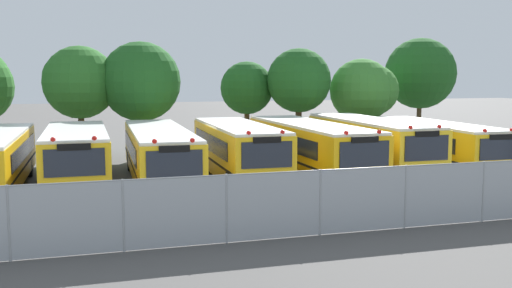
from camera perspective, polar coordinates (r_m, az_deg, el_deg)
The scene contains 14 objects.
ground_plane at distance 26.69m, azimuth -1.96°, elevation -3.48°, with size 160.00×160.00×0.00m, color #514F4C.
school_bus_1 at distance 25.67m, azimuth -17.18°, elevation -1.07°, with size 2.60×9.36×2.62m.
school_bus_2 at distance 25.97m, azimuth -9.48°, elevation -0.86°, with size 2.76×11.32×2.54m.
school_bus_3 at distance 26.24m, azimuth -1.77°, elevation -0.54°, with size 2.66×9.41×2.68m.
school_bus_4 at distance 27.37m, azimuth 5.27°, elevation -0.29°, with size 2.74×11.01×2.66m.
school_bus_5 at distance 28.92m, azimuth 11.05°, elevation 0.07°, with size 2.62×10.33×2.74m.
school_bus_6 at distance 30.49m, azimuth 17.14°, elevation 0.02°, with size 2.68×9.97×2.52m.
tree_2 at distance 33.89m, azimuth -17.11°, elevation 5.87°, with size 4.04×4.04×6.38m.
tree_3 at distance 33.48m, azimuth -11.23°, elevation 5.89°, with size 4.48×4.48×6.64m.
tree_4 at distance 36.75m, azimuth -0.72°, elevation 5.58°, with size 3.32×3.32×5.62m.
tree_5 at distance 35.89m, azimuth 4.25°, elevation 6.24°, with size 3.93×3.93×6.40m.
tree_6 at distance 37.84m, azimuth 10.66°, elevation 5.17°, with size 4.40×4.04×5.80m.
tree_7 at distance 42.44m, azimuth 15.83°, elevation 6.65°, with size 4.90×4.90×7.33m.
chainlink_fence at distance 17.36m, azimuth 6.30°, elevation -5.60°, with size 28.51×0.07×1.98m.
Camera 1 is at (-6.66, -25.41, 4.71)m, focal length 40.85 mm.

